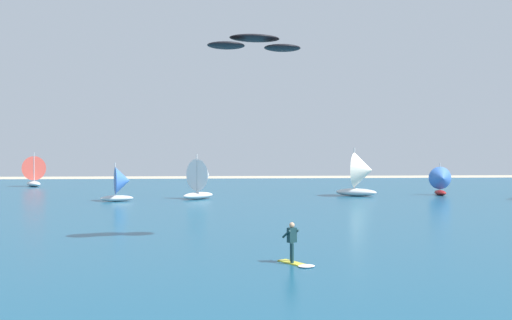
% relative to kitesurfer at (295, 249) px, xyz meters
% --- Properties ---
extents(ocean, '(160.00, 90.00, 0.10)m').
position_rel_kitesurfer_xyz_m(ocean, '(-1.96, 36.52, -0.65)').
color(ocean, navy).
rests_on(ocean, ground).
extents(kitesurfer, '(1.44, 1.98, 1.67)m').
position_rel_kitesurfer_xyz_m(kitesurfer, '(0.00, 0.00, 0.00)').
color(kitesurfer, yellow).
rests_on(kitesurfer, ocean).
extents(kite, '(4.92, 2.25, 0.72)m').
position_rel_kitesurfer_xyz_m(kite, '(-1.20, 5.54, 9.35)').
color(kite, black).
extents(sailboat_near_shore, '(4.58, 4.08, 5.12)m').
position_rel_kitesurfer_xyz_m(sailboat_near_shore, '(12.52, 36.46, 1.74)').
color(sailboat_near_shore, silver).
rests_on(sailboat_near_shore, ocean).
extents(sailboat_mid_right, '(3.85, 4.17, 4.63)m').
position_rel_kitesurfer_xyz_m(sailboat_mid_right, '(-27.44, 58.30, 1.52)').
color(sailboat_mid_right, white).
rests_on(sailboat_mid_right, ocean).
extents(sailboat_far_left, '(3.92, 3.88, 4.42)m').
position_rel_kitesurfer_xyz_m(sailboat_far_left, '(-4.11, 34.43, 1.42)').
color(sailboat_far_left, silver).
rests_on(sailboat_far_left, ocean).
extents(sailboat_trailing, '(2.56, 2.99, 3.43)m').
position_rel_kitesurfer_xyz_m(sailboat_trailing, '(21.35, 37.16, 0.97)').
color(sailboat_trailing, maroon).
rests_on(sailboat_trailing, ocean).
extents(sailboat_heeled_over, '(3.21, 2.81, 3.62)m').
position_rel_kitesurfer_xyz_m(sailboat_heeled_over, '(-11.62, 32.09, 1.05)').
color(sailboat_heeled_over, silver).
rests_on(sailboat_heeled_over, ocean).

